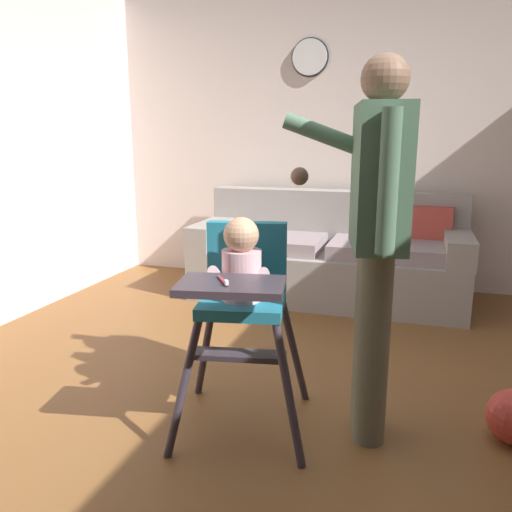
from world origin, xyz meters
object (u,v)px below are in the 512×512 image
(high_chair, at_px, (242,284))
(wall_clock, at_px, (310,57))
(couch, at_px, (329,258))
(adult_standing, at_px, (375,233))

(high_chair, relative_size, wall_clock, 3.02)
(couch, xyz_separation_m, high_chair, (-0.03, -2.10, 0.35))
(high_chair, relative_size, adult_standing, 0.61)
(wall_clock, bearing_deg, high_chair, -84.07)
(couch, relative_size, wall_clock, 6.72)
(couch, relative_size, high_chair, 2.22)
(couch, distance_m, wall_clock, 1.74)
(couch, distance_m, high_chair, 2.13)
(couch, relative_size, adult_standing, 1.35)
(adult_standing, relative_size, wall_clock, 4.98)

